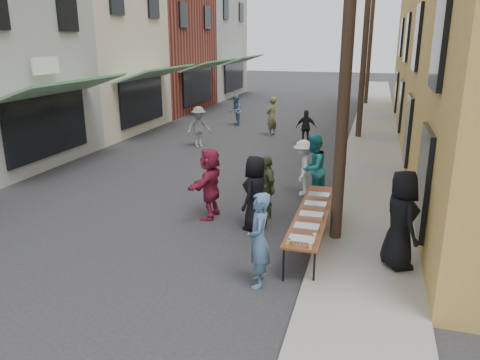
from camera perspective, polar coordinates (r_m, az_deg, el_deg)
The scene contains 27 objects.
ground at distance 9.75m, azimuth -16.84°, elevation -11.18°, with size 120.00×120.00×0.00m, color #28282B.
sidewalk at distance 22.56m, azimuth 15.96°, elevation 4.94°, with size 2.20×60.00×0.10m, color gray.
storefront_row at distance 26.67m, azimuth -18.69°, elevation 15.30°, with size 8.00×37.00×9.00m.
utility_pole_near at distance 10.15m, azimuth 13.02°, elevation 16.64°, with size 0.26×0.26×9.00m, color #2D2116.
utility_pole_mid at distance 22.14m, azimuth 15.04°, elevation 16.42°, with size 0.26×0.26×9.00m, color #2D2116.
utility_pole_far at distance 34.13m, azimuth 15.64°, elevation 16.35°, with size 0.26×0.26×9.00m, color #2D2116.
serving_table at distance 10.59m, azimuth 8.87°, elevation -4.12°, with size 0.70×4.00×0.75m.
catering_tray_sausage at distance 9.04m, azimuth 7.51°, elevation -7.29°, with size 0.50×0.33×0.08m, color maroon.
catering_tray_foil_b at distance 9.64m, azimuth 8.10°, elevation -5.75°, with size 0.50×0.33×0.08m, color #B2B2B7.
catering_tray_buns at distance 10.28m, azimuth 8.67°, elevation -4.29°, with size 0.50×0.33×0.08m, color tan.
catering_tray_foil_d at distance 10.93m, azimuth 9.16°, elevation -3.01°, with size 0.50×0.33×0.08m, color #B2B2B7.
catering_tray_buns_end at distance 11.59m, azimuth 9.60°, elevation -1.87°, with size 0.50×0.33×0.08m, color tan.
condiment_jar_a at distance 8.80m, azimuth 5.77°, elevation -7.92°, with size 0.07×0.07×0.08m, color #A57F26.
condiment_jar_b at distance 8.89m, azimuth 5.89°, elevation -7.66°, with size 0.07×0.07×0.08m, color #A57F26.
condiment_jar_c at distance 8.98m, azimuth 6.01°, elevation -7.40°, with size 0.07×0.07×0.08m, color #A57F26.
cup_stack at distance 8.79m, azimuth 8.56°, elevation -7.94°, with size 0.08×0.08×0.12m, color tan.
guest_front_a at distance 11.21m, azimuth 1.88°, elevation -1.60°, with size 0.90×0.58×1.83m, color black.
guest_front_b at distance 8.68m, azimuth 2.30°, elevation -7.33°, with size 0.67×0.44×1.83m, color #48668B.
guest_front_c at distance 13.36m, azimuth 8.89°, elevation 1.44°, with size 0.93×0.73×1.92m, color teal.
guest_front_d at distance 13.85m, azimuth 7.68°, elevation 1.49°, with size 1.07×0.62×1.66m, color white.
guest_front_e at distance 12.05m, azimuth 3.29°, elevation -0.81°, with size 0.95×0.40×1.63m, color #4F5A34.
guest_queue_back at distance 11.98m, azimuth -3.69°, elevation -0.39°, with size 1.71×0.54×1.84m, color maroon.
server at distance 9.64m, azimuth 19.00°, elevation -4.59°, with size 0.97×0.63×1.98m, color black.
passerby_left at distance 20.04m, azimuth -5.05°, elevation 6.46°, with size 1.12×0.64×1.73m, color slate.
passerby_mid at distance 20.67m, azimuth 8.05°, elevation 6.37°, with size 0.89×0.37×1.51m, color black.
passerby_right at distance 22.39m, azimuth 3.87°, elevation 7.75°, with size 0.68×0.44×1.86m, color #5A6037.
passerby_far at distance 25.02m, azimuth -0.56°, elevation 8.47°, with size 0.78×0.61×1.61m, color #476A89.
Camera 1 is at (4.94, -7.13, 4.47)m, focal length 35.00 mm.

